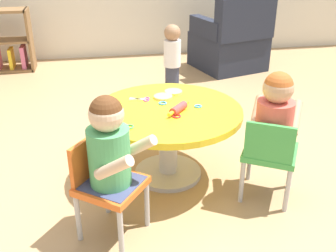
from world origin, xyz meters
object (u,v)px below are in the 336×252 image
Objects in this scene: seated_child_left at (109,146)px; rolling_pin at (179,108)px; armchair_dark at (231,43)px; seated_child_right at (275,115)px; toddler_standing at (172,56)px; child_chair_right at (270,153)px; craft_table at (168,124)px; child_chair_left at (106,183)px; craft_scissors at (143,99)px.

seated_child_left reaches higher than rolling_pin.
seated_child_left is 3.07m from armchair_dark.
toddler_standing is (-0.23, 1.88, -0.17)m from seated_child_right.
seated_child_left is 0.96m from child_chair_right.
craft_table is 1.72× the size of child_chair_left.
child_chair_right is 0.87m from craft_scissors.
rolling_pin is 1.33× the size of craft_scissors.
toddler_standing reaches higher than child_chair_left.
rolling_pin is (0.47, 0.43, 0.20)m from child_chair_left.
seated_child_left is at bearing -119.63° from armchair_dark.
child_chair_left is at bearing 142.94° from seated_child_left.
armchair_dark reaches higher than seated_child_left.
toddler_standing is (-0.21, 1.91, 0.05)m from child_chair_right.
craft_table is 2.43m from armchair_dark.
seated_child_left is (-0.38, -0.52, 0.16)m from craft_table.
rolling_pin is at bearing -50.32° from craft_table.
seated_child_left is at bearing -108.93° from toddler_standing.
child_chair_left is 0.60× the size of armchair_dark.
seated_child_right is 0.76× the size of toddler_standing.
armchair_dark is 2.35m from craft_scissors.
armchair_dark is (0.58, 2.47, -0.22)m from seated_child_right.
seated_child_left is 2.72× the size of rolling_pin.
craft_scissors is at bearing 128.06° from craft_table.
armchair_dark is at bearing 36.50° from toddler_standing.
toddler_standing reaches higher than craft_scissors.
seated_child_right is at bearing 9.84° from child_chair_left.
armchair_dark is 2.47m from rolling_pin.
armchair_dark is (1.52, 2.66, -0.22)m from seated_child_left.
child_chair_left is 3.79× the size of craft_scissors.
child_chair_left is 0.66m from rolling_pin.
child_chair_right is 2.85× the size of rolling_pin.
seated_child_left and seated_child_right have the same top height.
seated_child_right reaches higher than child_chair_right.
child_chair_right is at bearing 9.76° from seated_child_left.
child_chair_right is (0.92, 0.16, -0.23)m from seated_child_left.
child_chair_left reaches higher than craft_scissors.
craft_table is at bearing 146.20° from child_chair_right.
armchair_dark reaches higher than craft_table.
rolling_pin reaches higher than craft_table.
craft_table is 1.81× the size of seated_child_right.
seated_child_left reaches higher than child_chair_left.
craft_table is at bearing 49.84° from child_chair_left.
seated_child_right reaches higher than toddler_standing.
craft_scissors is (-0.14, 0.17, 0.11)m from craft_table.
armchair_dark is at bearing 59.63° from child_chair_left.
seated_child_left is at bearing -37.06° from child_chair_left.
toddler_standing is 1.46m from craft_scissors.
child_chair_right is 1.92m from toddler_standing.
child_chair_right is 0.80× the size of toddler_standing.
seated_child_right is 1.90m from toddler_standing.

